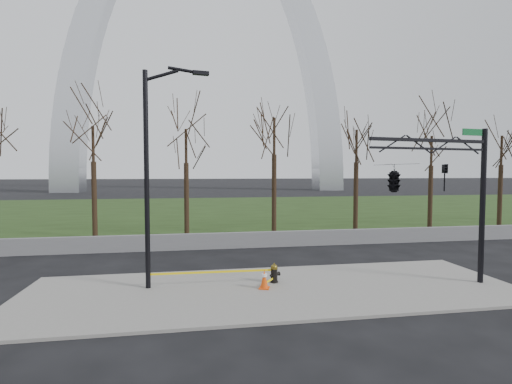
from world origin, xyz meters
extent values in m
plane|color=black|center=(0.00, 0.00, 0.00)|extent=(500.00, 500.00, 0.00)
cube|color=slate|center=(0.00, 0.00, 0.05)|extent=(18.00, 6.00, 0.10)
cube|color=#1D3011|center=(0.00, 30.00, 0.03)|extent=(120.00, 40.00, 0.06)
cube|color=#59595B|center=(0.00, 8.00, 0.45)|extent=(60.00, 0.30, 0.90)
cylinder|color=black|center=(0.15, 0.74, 0.13)|extent=(0.30, 0.30, 0.05)
cylinder|color=black|center=(0.15, 0.74, 0.37)|extent=(0.23, 0.23, 0.54)
cylinder|color=black|center=(0.33, 0.81, 0.41)|extent=(0.22, 0.20, 0.14)
cylinder|color=black|center=(0.02, 0.70, 0.39)|extent=(0.11, 0.11, 0.09)
cylinder|color=brown|center=(0.15, 0.74, 0.66)|extent=(0.27, 0.27, 0.05)
ellipsoid|color=brown|center=(0.15, 0.74, 0.71)|extent=(0.25, 0.25, 0.19)
cylinder|color=brown|center=(0.15, 0.74, 0.82)|extent=(0.05, 0.05, 0.07)
cube|color=#DE460B|center=(-0.37, 0.06, 0.12)|extent=(0.47, 0.47, 0.04)
cone|color=#DE460B|center=(-0.37, 0.06, 0.47)|extent=(0.28, 0.28, 0.66)
cylinder|color=white|center=(-0.37, 0.06, 0.59)|extent=(0.21, 0.21, 0.10)
cylinder|color=black|center=(-4.57, 0.86, 4.00)|extent=(0.18, 0.18, 8.00)
cylinder|color=black|center=(-4.02, 0.94, 7.85)|extent=(1.27, 0.30, 0.56)
cylinder|color=black|center=(-3.18, 1.06, 8.10)|extent=(1.21, 0.29, 0.22)
cube|color=black|center=(-2.59, 1.15, 8.05)|extent=(0.63, 0.30, 0.14)
cylinder|color=black|center=(8.02, -0.56, 3.00)|extent=(0.20, 0.20, 6.00)
cube|color=black|center=(5.54, -0.87, 5.50)|extent=(4.98, 0.73, 0.12)
cube|color=black|center=(5.54, -0.87, 5.20)|extent=(4.97, 0.69, 0.08)
cube|color=#0C5926|center=(7.43, -0.63, 5.85)|extent=(0.90, 0.15, 0.25)
imported|color=black|center=(6.24, -0.78, 4.15)|extent=(0.19, 0.22, 1.00)
imported|color=black|center=(4.05, -1.05, 4.15)|extent=(0.83, 2.53, 1.00)
cube|color=yellow|center=(-2.21, 0.80, 0.59)|extent=(4.72, 0.13, 0.08)
cube|color=yellow|center=(-0.11, 0.40, 0.28)|extent=(0.52, 0.69, 0.08)
camera|label=1|loc=(-2.92, -13.15, 4.34)|focal=26.21mm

